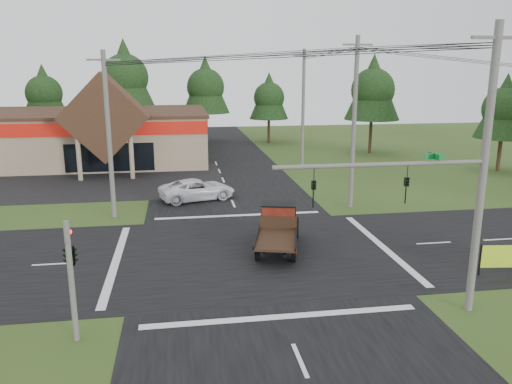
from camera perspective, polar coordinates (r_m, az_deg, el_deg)
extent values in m
plane|color=#334518|center=(26.17, -0.20, -7.03)|extent=(120.00, 120.00, 0.00)
cube|color=black|center=(26.17, -0.20, -7.01)|extent=(12.00, 120.00, 0.02)
cube|color=black|center=(26.17, -0.20, -7.01)|extent=(120.00, 12.00, 0.02)
cube|color=black|center=(45.37, -21.79, 0.96)|extent=(28.00, 14.00, 0.02)
cube|color=gray|center=(55.99, -21.60, 5.83)|extent=(30.00, 15.00, 5.00)
cube|color=#392817|center=(55.74, -21.83, 8.42)|extent=(30.40, 15.40, 0.30)
cube|color=#B0160D|center=(48.53, -23.66, 6.47)|extent=(30.00, 0.12, 1.20)
cube|color=#392817|center=(46.30, -16.84, 8.23)|extent=(7.78, 4.00, 7.78)
cylinder|color=gray|center=(45.40, -19.58, 3.72)|extent=(0.40, 0.40, 4.00)
cylinder|color=gray|center=(44.79, -14.04, 3.98)|extent=(0.40, 0.40, 4.00)
cube|color=black|center=(47.74, -16.37, 3.81)|extent=(8.00, 0.08, 2.60)
cylinder|color=#595651|center=(20.90, 23.96, -3.55)|extent=(0.24, 0.24, 7.00)
cylinder|color=#595651|center=(18.46, 14.19, 3.07)|extent=(8.00, 0.16, 0.16)
imported|color=black|center=(19.07, 16.78, 0.16)|extent=(0.16, 0.20, 1.00)
imported|color=black|center=(17.86, 6.59, -0.24)|extent=(0.16, 0.20, 1.00)
cube|color=#0C6626|center=(19.29, 19.73, 3.88)|extent=(0.80, 0.04, 0.22)
cylinder|color=#595651|center=(18.54, -20.33, -9.64)|extent=(0.20, 0.20, 4.40)
imported|color=black|center=(18.20, -20.61, -5.04)|extent=(0.53, 2.48, 1.00)
sphere|color=#FF0C0C|center=(18.28, -20.57, -4.30)|extent=(0.18, 0.18, 0.18)
cylinder|color=#595651|center=(20.44, 24.50, 1.82)|extent=(0.30, 0.30, 11.00)
cube|color=#595651|center=(20.12, 25.93, 15.60)|extent=(2.00, 0.12, 0.12)
cylinder|color=#595651|center=(32.74, -16.46, 6.11)|extent=(0.30, 0.30, 10.50)
cube|color=#595651|center=(32.49, -17.03, 14.25)|extent=(2.00, 0.12, 0.12)
cylinder|color=#595651|center=(34.43, 11.13, 7.60)|extent=(0.30, 0.30, 11.50)
cube|color=#595651|center=(34.28, 11.54, 16.18)|extent=(2.00, 0.12, 0.12)
cylinder|color=#595651|center=(47.79, 5.40, 9.27)|extent=(0.30, 0.30, 11.20)
cube|color=#595651|center=(47.66, 5.54, 15.27)|extent=(2.00, 0.12, 0.12)
cylinder|color=#332316|center=(68.60, -22.69, 6.39)|extent=(0.36, 0.36, 3.50)
cone|color=black|center=(68.23, -23.09, 10.59)|extent=(5.60, 5.60, 6.60)
sphere|color=black|center=(68.24, -23.07, 10.34)|extent=(4.40, 4.40, 4.40)
cylinder|color=#332316|center=(65.88, -14.41, 7.21)|extent=(0.36, 0.36, 4.55)
cone|color=black|center=(65.50, -14.76, 12.92)|extent=(7.28, 7.28, 8.58)
sphere|color=black|center=(65.51, -14.74, 12.58)|extent=(5.72, 5.72, 5.72)
cylinder|color=#332316|center=(66.70, -5.67, 7.35)|extent=(0.36, 0.36, 3.85)
cone|color=black|center=(66.32, -5.79, 12.12)|extent=(6.16, 6.16, 7.26)
sphere|color=black|center=(66.33, -5.78, 11.84)|extent=(4.84, 4.84, 4.84)
cylinder|color=#332316|center=(65.70, 1.47, 7.01)|extent=(0.36, 0.36, 3.15)
cone|color=black|center=(65.32, 1.50, 10.97)|extent=(5.04, 5.04, 5.94)
sphere|color=black|center=(65.34, 1.49, 10.73)|extent=(3.96, 3.96, 3.96)
cylinder|color=#332316|center=(58.83, 12.93, 6.22)|extent=(0.36, 0.36, 3.85)
cone|color=black|center=(58.39, 13.23, 11.62)|extent=(6.16, 6.16, 7.26)
sphere|color=black|center=(58.40, 13.21, 11.30)|extent=(4.84, 4.84, 4.84)
cylinder|color=#332316|center=(52.15, 26.03, 3.85)|extent=(0.36, 0.36, 3.15)
cone|color=black|center=(51.68, 26.56, 8.81)|extent=(5.04, 5.04, 5.94)
sphere|color=black|center=(51.69, 26.53, 8.52)|extent=(3.96, 3.96, 3.96)
imported|color=white|center=(36.88, -6.74, 0.30)|extent=(6.01, 4.00, 1.53)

